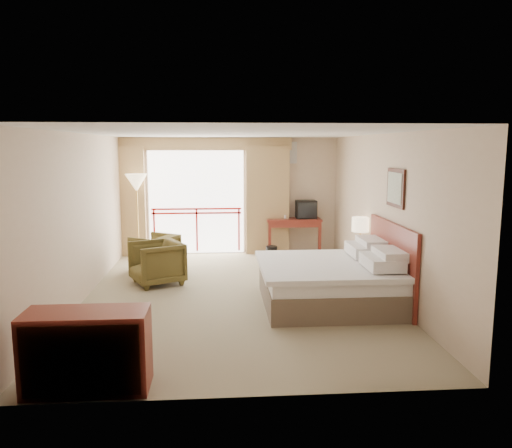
{
  "coord_description": "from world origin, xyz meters",
  "views": [
    {
      "loc": [
        -0.27,
        -8.17,
        2.48
      ],
      "look_at": [
        0.37,
        0.4,
        1.15
      ],
      "focal_mm": 35.0,
      "sensor_mm": 36.0,
      "label": 1
    }
  ],
  "objects": [
    {
      "name": "nightstand",
      "position": [
        2.37,
        0.82,
        0.3
      ],
      "size": [
        0.42,
        0.5,
        0.59
      ],
      "primitive_type": "cube",
      "rotation": [
        0.0,
        0.0,
        0.01
      ],
      "color": "maroon",
      "rests_on": "floor"
    },
    {
      "name": "valance",
      "position": [
        -0.8,
        3.38,
        2.55
      ],
      "size": [
        4.4,
        0.22,
        0.28
      ],
      "primitive_type": "cube",
      "color": "#99784F",
      "rests_on": "wall_back"
    },
    {
      "name": "side_table",
      "position": [
        -1.75,
        1.6,
        0.37
      ],
      "size": [
        0.5,
        0.5,
        0.54
      ],
      "rotation": [
        0.0,
        0.0,
        0.01
      ],
      "color": "black",
      "rests_on": "floor"
    },
    {
      "name": "curtain_left",
      "position": [
        -2.45,
        3.35,
        1.25
      ],
      "size": [
        1.0,
        0.26,
        2.5
      ],
      "primitive_type": "cube",
      "color": "#99784F",
      "rests_on": "wall_back"
    },
    {
      "name": "table_lamp",
      "position": [
        2.37,
        0.87,
        1.04
      ],
      "size": [
        0.32,
        0.32,
        0.57
      ],
      "rotation": [
        0.0,
        0.0,
        0.23
      ],
      "color": "tan",
      "rests_on": "nightstand"
    },
    {
      "name": "floor",
      "position": [
        0.0,
        0.0,
        0.0
      ],
      "size": [
        7.0,
        7.0,
        0.0
      ],
      "primitive_type": "plane",
      "color": "gray",
      "rests_on": "ground"
    },
    {
      "name": "coffee_maker",
      "position": [
        1.11,
        3.29,
        0.97
      ],
      "size": [
        0.16,
        0.16,
        0.29
      ],
      "primitive_type": "cylinder",
      "rotation": [
        0.0,
        0.0,
        0.27
      ],
      "color": "black",
      "rests_on": "desk"
    },
    {
      "name": "headboard",
      "position": [
        2.46,
        -0.6,
        0.65
      ],
      "size": [
        0.06,
        2.1,
        1.3
      ],
      "primitive_type": "cube",
      "color": "maroon",
      "rests_on": "wall_right"
    },
    {
      "name": "phone",
      "position": [
        2.32,
        0.67,
        0.63
      ],
      "size": [
        0.21,
        0.18,
        0.08
      ],
      "primitive_type": "cube",
      "rotation": [
        0.0,
        0.0,
        -0.22
      ],
      "color": "black",
      "rests_on": "nightstand"
    },
    {
      "name": "floor_lamp",
      "position": [
        -2.09,
        3.0,
        1.63
      ],
      "size": [
        0.48,
        0.48,
        1.89
      ],
      "rotation": [
        0.0,
        0.0,
        0.27
      ],
      "color": "tan",
      "rests_on": "floor"
    },
    {
      "name": "wall_front",
      "position": [
        0.0,
        -3.5,
        1.35
      ],
      "size": [
        5.0,
        0.0,
        5.0
      ],
      "primitive_type": "plane",
      "rotation": [
        -1.57,
        0.0,
        0.0
      ],
      "color": "#CEB296",
      "rests_on": "ground"
    },
    {
      "name": "tv",
      "position": [
        1.76,
        3.28,
        1.04
      ],
      "size": [
        0.46,
        0.37,
        0.42
      ],
      "rotation": [
        0.0,
        0.0,
        -0.18
      ],
      "color": "black",
      "rests_on": "desk"
    },
    {
      "name": "balcony_railing",
      "position": [
        -0.8,
        3.46,
        0.81
      ],
      "size": [
        2.09,
        0.03,
        1.02
      ],
      "color": "#AE130E",
      "rests_on": "wall_back"
    },
    {
      "name": "wall_left",
      "position": [
        -2.5,
        0.0,
        1.35
      ],
      "size": [
        0.0,
        7.0,
        7.0
      ],
      "primitive_type": "plane",
      "rotation": [
        1.57,
        0.0,
        1.57
      ],
      "color": "#CEB296",
      "rests_on": "ground"
    },
    {
      "name": "curtain_right",
      "position": [
        0.85,
        3.35,
        1.25
      ],
      "size": [
        1.0,
        0.26,
        2.5
      ],
      "primitive_type": "cube",
      "color": "#99784F",
      "rests_on": "wall_back"
    },
    {
      "name": "bed",
      "position": [
        1.5,
        -0.6,
        0.38
      ],
      "size": [
        2.13,
        2.06,
        0.97
      ],
      "color": "brown",
      "rests_on": "floor"
    },
    {
      "name": "framed_art",
      "position": [
        2.47,
        -0.6,
        1.85
      ],
      "size": [
        0.04,
        0.72,
        0.6
      ],
      "color": "black",
      "rests_on": "wall_right"
    },
    {
      "name": "ceiling",
      "position": [
        0.0,
        0.0,
        2.7
      ],
      "size": [
        7.0,
        7.0,
        0.0
      ],
      "primitive_type": "plane",
      "rotation": [
        3.14,
        0.0,
        0.0
      ],
      "color": "white",
      "rests_on": "wall_back"
    },
    {
      "name": "book",
      "position": [
        -1.75,
        1.6,
        0.55
      ],
      "size": [
        0.26,
        0.29,
        0.02
      ],
      "primitive_type": "imported",
      "rotation": [
        0.0,
        0.0,
        0.39
      ],
      "color": "white",
      "rests_on": "side_table"
    },
    {
      "name": "cup",
      "position": [
        1.26,
        3.24,
        0.87
      ],
      "size": [
        0.07,
        0.07,
        0.09
      ],
      "primitive_type": "cylinder",
      "rotation": [
        0.0,
        0.0,
        0.16
      ],
      "color": "white",
      "rests_on": "desk"
    },
    {
      "name": "balcony_door",
      "position": [
        -0.8,
        3.48,
        1.2
      ],
      "size": [
        2.4,
        0.0,
        2.4
      ],
      "primitive_type": "plane",
      "rotation": [
        1.57,
        0.0,
        0.0
      ],
      "color": "white",
      "rests_on": "wall_back"
    },
    {
      "name": "hvac_vent",
      "position": [
        1.3,
        3.47,
        2.35
      ],
      "size": [
        0.5,
        0.04,
        0.5
      ],
      "primitive_type": "cube",
      "color": "silver",
      "rests_on": "wall_back"
    },
    {
      "name": "wastebasket",
      "position": [
        0.88,
        2.58,
        0.16
      ],
      "size": [
        0.32,
        0.32,
        0.31
      ],
      "primitive_type": "cylinder",
      "rotation": [
        0.0,
        0.0,
        -0.34
      ],
      "color": "black",
      "rests_on": "floor"
    },
    {
      "name": "armchair_near",
      "position": [
        -1.42,
        0.81,
        0.0
      ],
      "size": [
        1.14,
        1.13,
        0.79
      ],
      "primitive_type": "imported",
      "rotation": [
        0.0,
        0.0,
        -1.12
      ],
      "color": "#453B1A",
      "rests_on": "floor"
    },
    {
      "name": "desk",
      "position": [
        1.46,
        3.34,
        0.65
      ],
      "size": [
        1.27,
        0.61,
        0.83
      ],
      "rotation": [
        0.0,
        0.0,
        -0.02
      ],
      "color": "maroon",
      "rests_on": "floor"
    },
    {
      "name": "dresser",
      "position": [
        -1.64,
        -3.21,
        0.42
      ],
      "size": [
        1.25,
        0.53,
        0.83
      ],
      "rotation": [
        0.0,
        0.0,
        -0.06
      ],
      "color": "maroon",
      "rests_on": "floor"
    },
    {
      "name": "wall_right",
      "position": [
        2.5,
        0.0,
        1.35
      ],
      "size": [
        0.0,
        7.0,
        7.0
      ],
      "primitive_type": "plane",
      "rotation": [
        1.57,
        0.0,
        -1.57
      ],
      "color": "#CEB296",
      "rests_on": "ground"
    },
    {
      "name": "wall_back",
      "position": [
        0.0,
        3.5,
        1.35
      ],
      "size": [
        5.0,
        0.0,
        5.0
      ],
      "primitive_type": "plane",
      "rotation": [
        1.57,
        0.0,
        0.0
      ],
      "color": "#CEB296",
      "rests_on": "ground"
    },
    {
      "name": "armchair_far",
      "position": [
        -1.59,
        1.95,
        0.0
      ],
      "size": [
        1.08,
        1.07,
        0.72
      ],
      "primitive_type": "imported",
      "rotation": [
        0.0,
        0.0,
        -2.13
      ],
      "color": "#453B1A",
      "rests_on": "floor"
    }
  ]
}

